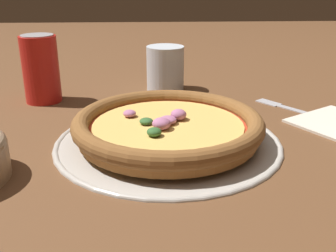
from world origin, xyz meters
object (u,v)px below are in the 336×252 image
Objects in this scene: pizza at (168,126)px; beverage_can at (41,69)px; fork at (294,109)px; drinking_cup at (165,68)px; pizza_tray at (168,140)px.

pizza is 0.31m from beverage_can.
drinking_cup is at bearing 19.79° from fork.
drinking_cup is at bearing 178.27° from pizza.
pizza is at bearing -63.37° from pizza_tray.
beverage_can is at bearing 43.16° from fork.
beverage_can reaches higher than fork.
fork is at bearing 56.95° from drinking_cup.
pizza_tray is 3.58× the size of drinking_cup.
pizza is 1.77× the size of fork.
drinking_cup is at bearing 106.04° from beverage_can.
beverage_can is (-0.21, -0.22, 0.06)m from pizza_tray.
pizza reaches higher than fork.
pizza_tray reaches higher than fork.
pizza_tray is at bearing 82.19° from fork.
pizza is at bearing -1.73° from drinking_cup.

